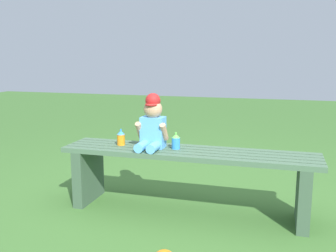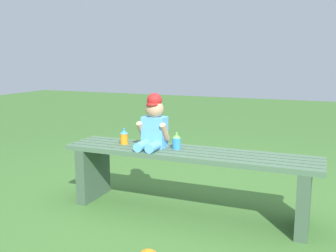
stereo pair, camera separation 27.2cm
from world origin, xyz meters
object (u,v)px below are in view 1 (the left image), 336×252
child_figure (152,124)px  sippy_cup_left (121,138)px  sippy_cup_right (176,141)px  park_bench (188,170)px

child_figure → sippy_cup_left: 0.29m
child_figure → sippy_cup_right: bearing=7.1°
sippy_cup_left → sippy_cup_right: (0.43, 0.00, 0.00)m
park_bench → sippy_cup_right: sippy_cup_right is taller
park_bench → sippy_cup_left: size_ratio=14.91×
sippy_cup_left → park_bench: bearing=-1.9°
child_figure → sippy_cup_right: child_figure is taller
park_bench → sippy_cup_left: bearing=178.1°
park_bench → sippy_cup_right: bearing=169.4°
sippy_cup_right → sippy_cup_left: bearing=180.0°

